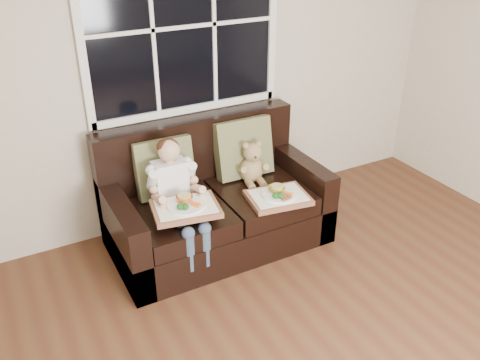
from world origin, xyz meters
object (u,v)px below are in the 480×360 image
child (176,188)px  teddy_bear (252,165)px  loveseat (214,206)px  tray_left (186,207)px  tray_right (278,196)px

child → teddy_bear: bearing=10.1°
loveseat → child: 0.50m
tray_left → tray_right: (0.75, -0.04, -0.10)m
loveseat → tray_left: (-0.37, -0.32, 0.27)m
child → teddy_bear: (0.72, 0.13, -0.04)m
tray_left → child: bearing=97.9°
child → tray_left: size_ratio=1.57×
teddy_bear → tray_left: bearing=-144.5°
loveseat → teddy_bear: size_ratio=4.66×
loveseat → tray_right: size_ratio=3.35×
loveseat → child: child is taller
loveseat → child: size_ratio=2.08×
loveseat → teddy_bear: bearing=1.8°
child → tray_left: child is taller
loveseat → tray_right: 0.55m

